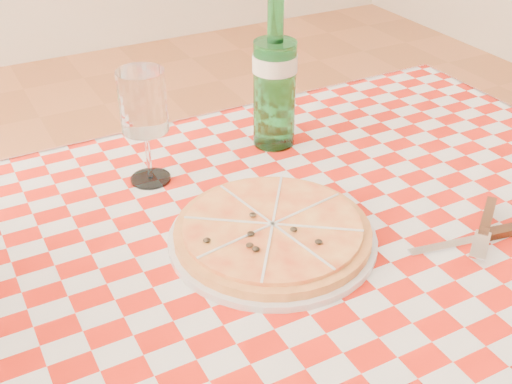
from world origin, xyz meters
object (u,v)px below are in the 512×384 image
Objects in this scene: dining_table at (286,294)px; water_bottle at (275,71)px; pizza_plate at (273,231)px; wine_glass at (146,128)px.

water_bottle reaches higher than dining_table.
dining_table is 0.12m from pizza_plate.
dining_table is 4.23× the size of water_bottle.
dining_table is 0.39m from water_bottle.
pizza_plate is at bearing 145.41° from dining_table.
wine_glass is (-0.10, 0.25, 0.08)m from pizza_plate.
pizza_plate is 1.56× the size of wine_glass.
pizza_plate is 1.07× the size of water_bottle.
water_bottle is at bearing 60.09° from pizza_plate.
dining_table is at bearing -115.80° from water_bottle.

